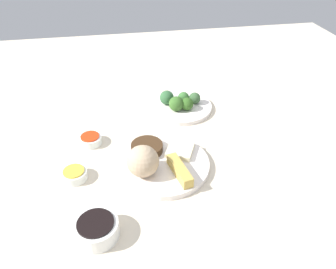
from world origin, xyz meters
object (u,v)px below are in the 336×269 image
Objects in this scene: broccoli_plate at (179,107)px; soy_sauce_bowl at (97,229)px; main_plate at (163,164)px; sauce_ramekin_sweet_and_sour at (91,140)px; sauce_ramekin_hot_mustard at (74,175)px.

soy_sauce_bowl reaches higher than broccoli_plate.
soy_sauce_bowl is (-0.20, 0.18, 0.01)m from main_plate.
sauce_ramekin_sweet_and_sour is (-0.15, 0.30, 0.00)m from broccoli_plate.
broccoli_plate is at bearing -49.08° from sauce_ramekin_hot_mustard.
broccoli_plate is 3.36× the size of sauce_ramekin_sweet_and_sour.
sauce_ramekin_hot_mustard is (-0.01, 0.23, 0.00)m from main_plate.
sauce_ramekin_hot_mustard is at bearing 16.84° from soy_sauce_bowl.
sauce_ramekin_hot_mustard reaches higher than main_plate.
sauce_ramekin_sweet_and_sour is 0.15m from sauce_ramekin_hot_mustard.
soy_sauce_bowl is at bearing -176.79° from sauce_ramekin_sweet_and_sour.
main_plate is 3.83× the size of sauce_ramekin_hot_mustard.
sauce_ramekin_hot_mustard is (-0.15, 0.04, 0.00)m from sauce_ramekin_sweet_and_sour.
broccoli_plate is 2.31× the size of soy_sauce_bowl.
sauce_ramekin_hot_mustard reaches higher than broccoli_plate.
main_plate is 0.24m from sauce_ramekin_sweet_and_sour.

